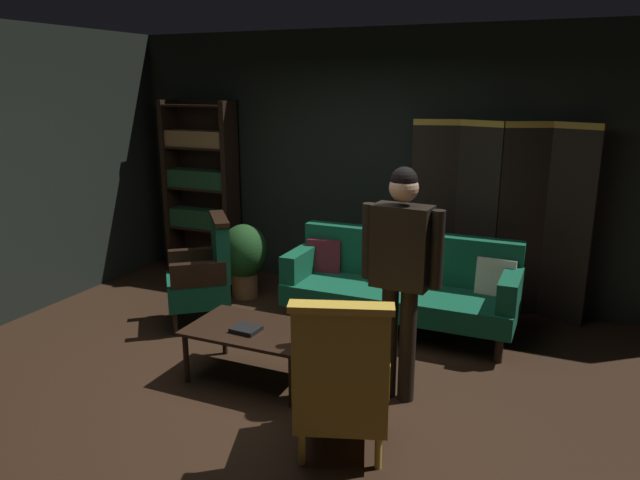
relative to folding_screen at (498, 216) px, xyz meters
The scene contains 12 objects.
ground_plane 2.74m from the folding_screen, 120.11° to the right, with size 10.00×10.00×0.00m, color black.
back_wall 1.37m from the folding_screen, 169.36° to the left, with size 7.20×0.10×2.80m, color black.
side_wall_left 4.59m from the folding_screen, 159.40° to the right, with size 0.10×3.60×2.80m, color black.
folding_screen is the anchor object (origin of this frame).
bookshelf 3.43m from the folding_screen, behind, with size 0.90×0.32×2.05m.
velvet_couch 1.18m from the folding_screen, 134.07° to the right, with size 2.12×0.78×0.88m.
coffee_table 2.72m from the folding_screen, 124.19° to the right, with size 1.00×0.64×0.42m.
armchair_gilt_accent 2.90m from the folding_screen, 100.61° to the right, with size 0.74×0.73×1.04m.
armchair_wing_left 2.89m from the folding_screen, 150.22° to the right, with size 0.81×0.81×1.04m.
standing_figure 2.07m from the folding_screen, 100.93° to the right, with size 0.59×0.25×1.70m.
potted_plant 2.64m from the folding_screen, 165.89° to the right, with size 0.50×0.50×0.80m.
book_black_cloth 2.79m from the folding_screen, 123.67° to the right, with size 0.20×0.17×0.03m, color black.
Camera 1 is at (1.94, -3.65, 2.24)m, focal length 33.26 mm.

